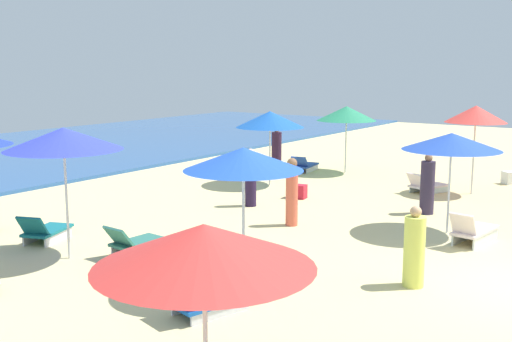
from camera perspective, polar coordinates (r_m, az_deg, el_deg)
name	(u,v)px	position (r m, az deg, el deg)	size (l,w,h in m)	color
umbrella_0	(64,139)	(13.12, -17.04, 2.80)	(2.35, 2.35, 2.70)	silver
lounge_chair_0_0	(45,231)	(14.90, -18.59, -5.16)	(1.46, 1.04, 0.72)	silver
lounge_chair_0_1	(135,242)	(13.47, -10.92, -6.38)	(1.30, 0.72, 0.69)	silver
umbrella_1	(204,246)	(6.17, -4.73, -6.80)	(2.21, 2.21, 2.41)	silver
umbrella_4	(452,142)	(15.24, 17.29, 2.56)	(2.28, 2.28, 2.38)	silver
lounge_chair_4_0	(473,231)	(14.82, 19.07, -5.18)	(1.56, 0.75, 0.80)	silver
umbrella_5	(270,119)	(20.60, 1.28, 4.70)	(2.25, 2.25, 2.44)	silver
umbrella_6	(243,159)	(10.65, -1.16, 1.08)	(2.06, 2.06, 2.55)	silver
lounge_chair_6_0	(205,301)	(10.24, -4.64, -11.67)	(1.49, 0.97, 0.56)	silver
umbrella_7	(347,113)	(23.24, 8.20, 5.18)	(2.17, 2.17, 2.45)	silver
lounge_chair_7_0	(304,165)	(23.54, 4.41, 0.52)	(1.45, 0.79, 0.64)	silver
umbrella_8	(476,114)	(20.21, 19.29, 4.88)	(1.85, 1.85, 2.72)	silver
lounge_chair_8_0	(426,185)	(20.26, 15.17, -1.27)	(1.44, 1.07, 0.66)	silver
beachgoer_0	(427,186)	(17.32, 15.26, -1.35)	(0.49, 0.49, 1.61)	#342A41
beachgoer_1	(277,148)	(24.71, 1.87, 2.07)	(0.55, 0.55, 1.54)	#2C182D
beachgoer_3	(251,179)	(17.62, -0.49, -0.75)	(0.41, 0.41, 1.63)	#261936
beachgoer_4	(292,193)	(15.50, 3.26, -2.02)	(0.34, 0.34, 1.69)	#DF5F46
beachgoer_5	(414,250)	(11.63, 14.14, -6.94)	(0.48, 0.48, 1.48)	#DEE660
cooler_box_0	(298,191)	(18.79, 3.80, -1.86)	(0.50, 0.33, 0.41)	red
cooler_box_1	(510,178)	(22.64, 22.03, -0.57)	(0.45, 0.39, 0.42)	silver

